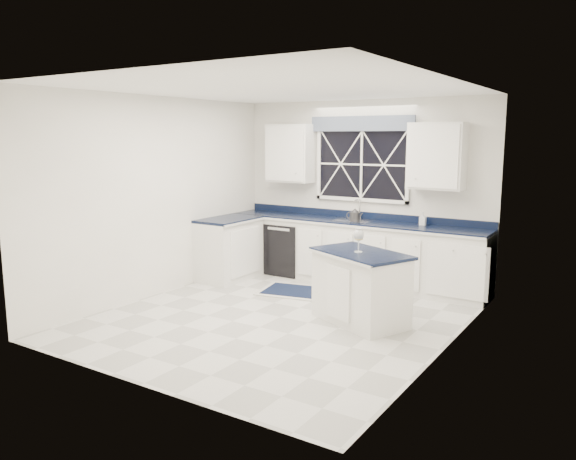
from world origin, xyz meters
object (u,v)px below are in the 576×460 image
Objects in this scene: kettle at (355,215)px; wine_glass at (359,236)px; faucet at (359,208)px; soap_bottle at (423,219)px; island at (361,287)px; dishwasher at (290,248)px.

kettle is 0.92× the size of wine_glass.
faucet reaches higher than soap_bottle.
island is (0.89, -1.79, -0.67)m from faucet.
island reaches higher than dishwasher.
kettle is at bearing -173.23° from soap_bottle.
dishwasher is at bearing 165.58° from island.
faucet is 1.02m from soap_bottle.
faucet reaches higher than island.
faucet is at bearing 10.02° from dishwasher.
dishwasher is at bearing -169.98° from faucet.
wine_glass is (1.97, -1.64, 0.63)m from dishwasher.
soap_bottle is (1.01, -0.07, -0.07)m from faucet.
wine_glass is at bearing -66.91° from kettle.
kettle is (0.02, -0.19, -0.08)m from faucet.
faucet is 2.03m from wine_glass.
soap_bottle is at bearing 3.28° from dishwasher.
dishwasher is 2.55m from island.
wine_glass reaches higher than soap_bottle.
faucet reaches higher than dishwasher.
island is at bearing -94.12° from soap_bottle.
faucet is 2.11m from island.
island is at bearing -38.79° from dishwasher.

